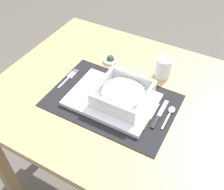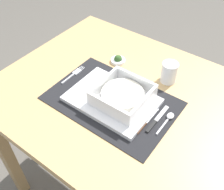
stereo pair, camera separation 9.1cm
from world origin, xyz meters
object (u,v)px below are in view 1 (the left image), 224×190
Objects in this scene: porridge_bowl at (123,95)px; butter_knife at (159,116)px; condiment_saucer at (111,60)px; drinking_glass at (163,69)px; spoon at (170,112)px; fork at (69,77)px; dining_table at (121,112)px; bread_knife at (149,118)px.

butter_knife is at bearing -0.14° from porridge_bowl.
butter_knife is at bearing -32.99° from condiment_saucer.
porridge_bowl is 0.14m from butter_knife.
butter_knife is 0.22m from drinking_glass.
fork is at bearing -173.91° from spoon.
drinking_glass is (-0.07, 0.21, 0.03)m from butter_knife.
drinking_glass is (0.10, 0.17, 0.14)m from dining_table.
porridge_bowl is at bearing -5.88° from fork.
condiment_saucer reaches higher than fork.
spoon is at bearing 10.67° from porridge_bowl.
porridge_bowl is 1.63× the size of spoon.
drinking_glass is (-0.10, 0.18, 0.03)m from spoon.
porridge_bowl reaches higher than fork.
spoon is 1.77× the size of condiment_saucer.
fork is 2.05× the size of condiment_saucer.
spoon is 0.21m from drinking_glass.
spoon is at bearing 43.04° from butter_knife.
drinking_glass is at bearing 103.78° from butter_knife.
condiment_saucer is at bearing 60.42° from fork.
porridge_bowl is 0.12m from bread_knife.
fork is (-0.25, 0.02, -0.03)m from porridge_bowl.
fork is at bearing -148.95° from drinking_glass.
spoon is 0.80× the size of bread_knife.
condiment_saucer is (-0.13, 0.15, 0.12)m from dining_table.
dining_table is 7.63× the size of fork.
butter_knife is at bearing 45.95° from bread_knife.
porridge_bowl is 0.25m from fork.
porridge_bowl is at bearing -165.13° from spoon.
bread_knife is 1.63× the size of drinking_glass.
spoon reaches higher than dining_table.
drinking_glass is 1.34× the size of condiment_saucer.
spoon is (0.17, 0.03, -0.03)m from porridge_bowl.
spoon is at bearing -26.10° from condiment_saucer.
drinking_glass is at bearing 98.84° from bread_knife.
fork is at bearing 171.30° from bread_knife.
dining_table is 11.64× the size of drinking_glass.
dining_table is at bearing -179.45° from spoon.
dining_table is 0.21m from butter_knife.
condiment_saucer is at bearing 129.12° from porridge_bowl.
porridge_bowl is 0.22m from drinking_glass.
drinking_glass is at bearing 123.00° from spoon.
butter_knife is 0.35m from condiment_saucer.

